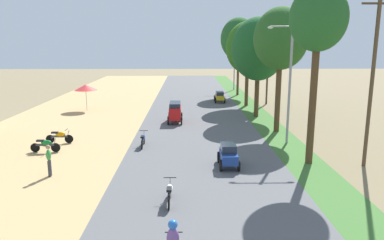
{
  "coord_description": "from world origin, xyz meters",
  "views": [
    {
      "loc": [
        -0.85,
        -3.33,
        6.64
      ],
      "look_at": [
        -0.51,
        19.08,
        1.9
      ],
      "focal_mm": 34.64,
      "sensor_mm": 36.0,
      "label": 1
    }
  ],
  "objects": [
    {
      "name": "median_tree_second",
      "position": [
        5.9,
        23.59,
        6.82
      ],
      "size": [
        3.89,
        3.89,
        9.04
      ],
      "color": "#4C351E",
      "rests_on": "median_strip"
    },
    {
      "name": "median_tree_fifth",
      "position": [
        5.62,
        43.09,
        6.98
      ],
      "size": [
        4.48,
        4.48,
        9.52
      ],
      "color": "#4C351E",
      "rests_on": "median_strip"
    },
    {
      "name": "utility_pole_near",
      "position": [
        7.84,
        36.32,
        4.95
      ],
      "size": [
        1.8,
        0.2,
        9.51
      ],
      "color": "brown",
      "rests_on": "ground"
    },
    {
      "name": "parked_motorbike_third",
      "position": [
        -9.41,
        18.46,
        0.55
      ],
      "size": [
        1.8,
        0.54,
        0.94
      ],
      "color": "black",
      "rests_on": "dirt_shoulder"
    },
    {
      "name": "pedestrian_on_shoulder",
      "position": [
        -7.68,
        14.3,
        0.96
      ],
      "size": [
        0.29,
        0.39,
        1.62
      ],
      "color": "#33333D",
      "rests_on": "dirt_shoulder"
    },
    {
      "name": "car_hatchback_blue",
      "position": [
        1.39,
        15.6,
        0.75
      ],
      "size": [
        1.04,
        2.0,
        1.23
      ],
      "color": "navy",
      "rests_on": "road_strip"
    },
    {
      "name": "car_sedan_yellow",
      "position": [
        2.83,
        37.25,
        0.74
      ],
      "size": [
        1.1,
        2.26,
        1.19
      ],
      "color": "gold",
      "rests_on": "road_strip"
    },
    {
      "name": "median_tree_nearest",
      "position": [
        5.93,
        16.17,
        7.71
      ],
      "size": [
        2.96,
        2.96,
        9.51
      ],
      "color": "#4C351E",
      "rests_on": "median_strip"
    },
    {
      "name": "parked_motorbike_fourth",
      "position": [
        -9.24,
        20.5,
        0.55
      ],
      "size": [
        1.8,
        0.54,
        0.94
      ],
      "color": "black",
      "rests_on": "dirt_shoulder"
    },
    {
      "name": "median_tree_fourth",
      "position": [
        5.44,
        35.04,
        6.05
      ],
      "size": [
        4.48,
        4.48,
        8.65
      ],
      "color": "#4C351E",
      "rests_on": "median_strip"
    },
    {
      "name": "motorbike_ahead_third",
      "position": [
        -3.63,
        19.58,
        0.57
      ],
      "size": [
        0.54,
        1.8,
        0.94
      ],
      "color": "black",
      "rests_on": "road_strip"
    },
    {
      "name": "vendor_umbrella",
      "position": [
        -10.63,
        32.59,
        2.31
      ],
      "size": [
        2.2,
        2.2,
        2.52
      ],
      "color": "#99999E",
      "rests_on": "dirt_shoulder"
    },
    {
      "name": "streetlamp_mid",
      "position": [
        5.8,
        48.22,
        4.15
      ],
      "size": [
        3.16,
        0.2,
        7.01
      ],
      "color": "gray",
      "rests_on": "median_strip"
    },
    {
      "name": "car_van_red",
      "position": [
        -1.79,
        26.77,
        1.02
      ],
      "size": [
        1.19,
        2.41,
        1.67
      ],
      "color": "red",
      "rests_on": "road_strip"
    },
    {
      "name": "median_tree_third",
      "position": [
        5.4,
        29.18,
        6.02
      ],
      "size": [
        4.68,
        4.68,
        8.72
      ],
      "color": "#4C351E",
      "rests_on": "median_strip"
    },
    {
      "name": "utility_pole_far",
      "position": [
        8.83,
        15.8,
        4.7
      ],
      "size": [
        1.8,
        0.2,
        9.02
      ],
      "color": "brown",
      "rests_on": "ground"
    },
    {
      "name": "streetlamp_near",
      "position": [
        5.8,
        20.3,
        4.49
      ],
      "size": [
        3.16,
        0.2,
        7.67
      ],
      "color": "gray",
      "rests_on": "median_strip"
    },
    {
      "name": "motorbike_ahead_second",
      "position": [
        -1.56,
        11.06,
        0.57
      ],
      "size": [
        0.54,
        1.8,
        0.94
      ],
      "color": "black",
      "rests_on": "road_strip"
    }
  ]
}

